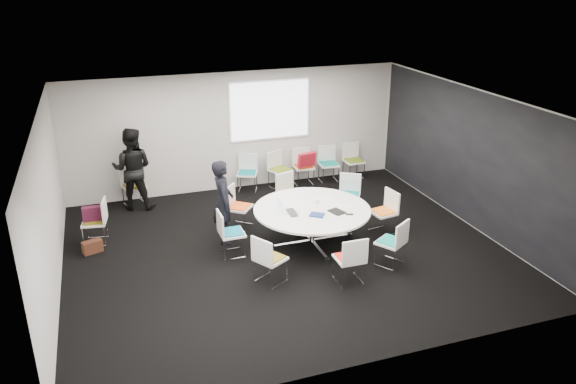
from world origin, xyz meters
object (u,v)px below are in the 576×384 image
object	(u,v)px
chair_ring_d	(239,215)
chair_ring_f	(270,268)
chair_ring_a	(383,220)
chair_ring_b	(349,203)
chair_back_b	(280,177)
person_back	(132,169)
brown_bag	(92,247)
cup	(317,202)
chair_person_back	(135,193)
person_main	(223,202)
chair_ring_h	(391,251)
chair_ring_g	(349,268)
conference_table	(312,218)
maroon_bag	(93,213)
chair_ring_c	(290,201)
laptop	(295,212)
chair_ring_e	(231,241)
chair_spare_left	(96,230)
chair_back_e	(353,167)
chair_back_c	(303,173)
chair_back_d	(328,171)
chair_back_a	(247,180)

from	to	relation	value
chair_ring_d	chair_ring_f	xyz separation A→B (m)	(-0.05, -2.29, 0.00)
chair_ring_a	chair_ring_b	xyz separation A→B (m)	(-0.27, 1.05, 0.00)
chair_back_b	person_back	bearing A→B (deg)	-19.98
chair_back_b	brown_bag	world-z (taller)	chair_back_b
chair_ring_f	cup	distance (m)	1.97
chair_person_back	person_main	size ratio (longest dim) A/B	0.53
chair_ring_h	cup	bearing A→B (deg)	87.96
chair_ring_b	chair_ring_g	size ratio (longest dim) A/B	1.00
conference_table	maroon_bag	bearing A→B (deg)	160.82
chair_ring_c	chair_ring_h	xyz separation A→B (m)	(0.97, -2.74, 0.00)
chair_ring_d	laptop	world-z (taller)	chair_ring_d
chair_ring_e	maroon_bag	xyz separation A→B (m)	(-2.37, 1.34, 0.34)
chair_back_b	maroon_bag	world-z (taller)	chair_back_b
chair_spare_left	brown_bag	bearing A→B (deg)	175.93
chair_ring_a	chair_ring_c	xyz separation A→B (m)	(-1.46, 1.52, 0.00)
chair_ring_f	chair_ring_e	bearing A→B (deg)	167.45
chair_ring_e	chair_back_b	world-z (taller)	same
chair_ring_f	conference_table	bearing A→B (deg)	102.80
chair_ring_d	chair_ring_g	bearing A→B (deg)	63.01
chair_back_e	chair_ring_g	bearing A→B (deg)	62.62
chair_ring_d	laptop	bearing A→B (deg)	70.63
chair_spare_left	maroon_bag	xyz separation A→B (m)	(-0.02, 0.00, 0.34)
chair_back_b	person_back	distance (m)	3.49
chair_back_c	chair_person_back	distance (m)	4.05
chair_person_back	chair_back_b	bearing A→B (deg)	163.16
person_back	chair_back_d	bearing A→B (deg)	-161.07
chair_ring_g	chair_back_b	xyz separation A→B (m)	(0.28, 4.61, 0.00)
chair_back_b	maroon_bag	xyz separation A→B (m)	(-4.30, -1.67, 0.34)
chair_person_back	maroon_bag	size ratio (longest dim) A/B	2.20
person_main	person_back	bearing A→B (deg)	41.87
chair_ring_g	brown_bag	world-z (taller)	chair_ring_g
chair_person_back	maroon_bag	distance (m)	1.94
chair_back_a	chair_back_b	xyz separation A→B (m)	(0.80, -0.03, 0.00)
chair_ring_d	chair_back_e	size ratio (longest dim) A/B	1.00
chair_ring_a	chair_back_b	world-z (taller)	same
chair_ring_c	chair_back_b	bearing A→B (deg)	-116.84
chair_ring_g	chair_back_c	world-z (taller)	same
laptop	chair_ring_a	bearing A→B (deg)	-85.04
chair_ring_c	person_main	size ratio (longest dim) A/B	0.53
chair_back_c	brown_bag	size ratio (longest dim) A/B	2.44
chair_ring_d	person_main	bearing A→B (deg)	-1.42
chair_ring_b	chair_ring_c	size ratio (longest dim) A/B	1.00
chair_ring_b	chair_back_b	size ratio (longest dim) A/B	1.00
chair_ring_g	laptop	world-z (taller)	chair_ring_g
chair_ring_d	cup	size ratio (longest dim) A/B	9.78
chair_spare_left	chair_ring_g	bearing A→B (deg)	-116.59
chair_ring_h	conference_table	bearing A→B (deg)	96.69
chair_ring_b	chair_back_b	xyz separation A→B (m)	(-0.90, 2.02, 0.00)
chair_ring_h	brown_bag	size ratio (longest dim) A/B	2.44
chair_back_c	chair_spare_left	world-z (taller)	same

